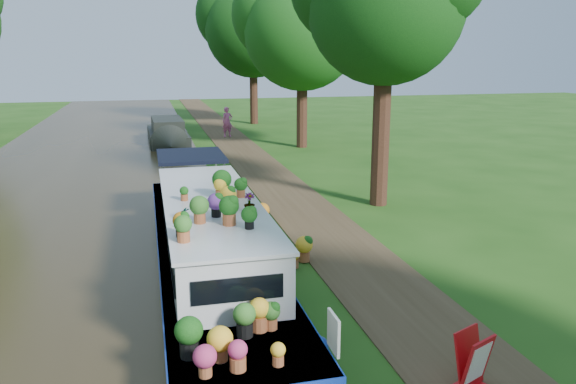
{
  "coord_description": "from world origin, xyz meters",
  "views": [
    {
      "loc": [
        -3.42,
        -13.58,
        4.78
      ],
      "look_at": [
        0.04,
        0.23,
        1.3
      ],
      "focal_mm": 35.0,
      "sensor_mm": 36.0,
      "label": 1
    }
  ],
  "objects_px": {
    "pedestrian_pink": "(227,122)",
    "sandwich_board": "(473,364)",
    "plant_boat": "(212,247)",
    "second_boat": "(168,133)"
  },
  "relations": [
    {
      "from": "second_boat",
      "to": "pedestrian_pink",
      "type": "height_order",
      "value": "pedestrian_pink"
    },
    {
      "from": "second_boat",
      "to": "sandwich_board",
      "type": "distance_m",
      "value": 25.46
    },
    {
      "from": "plant_boat",
      "to": "pedestrian_pink",
      "type": "bearing_deg",
      "value": 81.12
    },
    {
      "from": "second_boat",
      "to": "pedestrian_pink",
      "type": "bearing_deg",
      "value": 22.67
    },
    {
      "from": "plant_boat",
      "to": "sandwich_board",
      "type": "height_order",
      "value": "plant_boat"
    },
    {
      "from": "plant_boat",
      "to": "pedestrian_pink",
      "type": "xyz_separation_m",
      "value": [
        3.45,
        22.07,
        0.06
      ]
    },
    {
      "from": "sandwich_board",
      "to": "second_boat",
      "type": "bearing_deg",
      "value": 73.81
    },
    {
      "from": "sandwich_board",
      "to": "pedestrian_pink",
      "type": "bearing_deg",
      "value": 65.8
    },
    {
      "from": "plant_boat",
      "to": "second_boat",
      "type": "bearing_deg",
      "value": 90.33
    },
    {
      "from": "pedestrian_pink",
      "to": "sandwich_board",
      "type": "bearing_deg",
      "value": -105.7
    }
  ]
}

